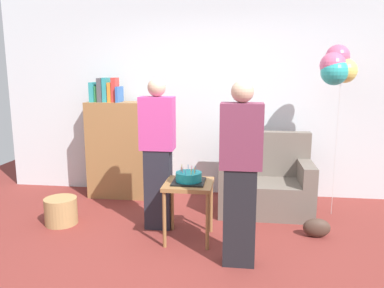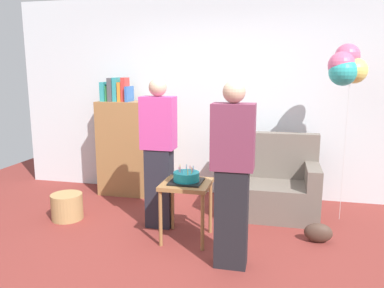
{
  "view_description": "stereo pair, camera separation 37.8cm",
  "coord_description": "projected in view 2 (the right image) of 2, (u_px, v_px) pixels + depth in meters",
  "views": [
    {
      "loc": [
        0.39,
        -3.18,
        1.69
      ],
      "look_at": [
        -0.12,
        0.68,
        0.95
      ],
      "focal_mm": 35.44,
      "sensor_mm": 36.0,
      "label": 1
    },
    {
      "loc": [
        0.76,
        -3.12,
        1.69
      ],
      "look_at": [
        -0.12,
        0.68,
        0.95
      ],
      "focal_mm": 35.44,
      "sensor_mm": 36.0,
      "label": 2
    }
  ],
  "objects": [
    {
      "name": "ground_plane",
      "position": [
        188.0,
        260.0,
        3.47
      ],
      "size": [
        8.0,
        8.0,
        0.0
      ],
      "primitive_type": "plane",
      "color": "maroon"
    },
    {
      "name": "person_blowing_candles",
      "position": [
        159.0,
        153.0,
        4.09
      ],
      "size": [
        0.36,
        0.22,
        1.63
      ],
      "rotation": [
        0.0,
        0.0,
        -0.39
      ],
      "color": "#23232D",
      "rests_on": "ground_plane"
    },
    {
      "name": "wall_back",
      "position": [
        223.0,
        97.0,
        5.18
      ],
      "size": [
        6.0,
        0.1,
        2.7
      ],
      "primitive_type": "cube",
      "color": "silver",
      "rests_on": "ground_plane"
    },
    {
      "name": "couch",
      "position": [
        271.0,
        186.0,
        4.56
      ],
      "size": [
        1.1,
        0.7,
        0.96
      ],
      "color": "#6B6056",
      "rests_on": "ground_plane"
    },
    {
      "name": "person_holding_cake",
      "position": [
        232.0,
        175.0,
        3.22
      ],
      "size": [
        0.36,
        0.22,
        1.63
      ],
      "rotation": [
        0.0,
        0.0,
        3.05
      ],
      "color": "black",
      "rests_on": "ground_plane"
    },
    {
      "name": "wicker_basket",
      "position": [
        67.0,
        207.0,
        4.41
      ],
      "size": [
        0.36,
        0.36,
        0.3
      ],
      "primitive_type": "cylinder",
      "color": "#A88451",
      "rests_on": "ground_plane"
    },
    {
      "name": "handbag",
      "position": [
        318.0,
        233.0,
        3.81
      ],
      "size": [
        0.28,
        0.14,
        0.2
      ],
      "primitive_type": "ellipsoid",
      "color": "#473328",
      "rests_on": "ground_plane"
    },
    {
      "name": "bookshelf",
      "position": [
        128.0,
        146.0,
        5.24
      ],
      "size": [
        0.8,
        0.36,
        1.62
      ],
      "color": "olive",
      "rests_on": "ground_plane"
    },
    {
      "name": "side_table",
      "position": [
        186.0,
        191.0,
        3.81
      ],
      "size": [
        0.48,
        0.48,
        0.61
      ],
      "color": "olive",
      "rests_on": "ground_plane"
    },
    {
      "name": "birthday_cake",
      "position": [
        186.0,
        177.0,
        3.79
      ],
      "size": [
        0.32,
        0.32,
        0.17
      ],
      "color": "black",
      "rests_on": "side_table"
    },
    {
      "name": "balloon_bunch",
      "position": [
        346.0,
        66.0,
        4.14
      ],
      "size": [
        0.43,
        0.4,
        2.0
      ],
      "color": "silver",
      "rests_on": "ground_plane"
    }
  ]
}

